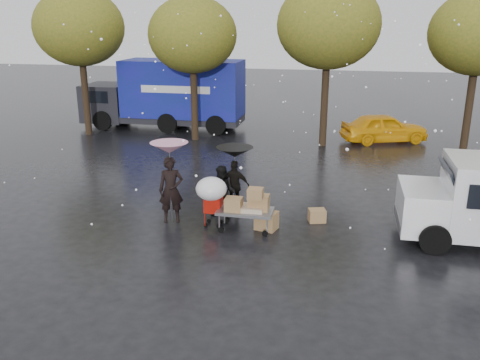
% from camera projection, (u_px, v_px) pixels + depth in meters
% --- Properties ---
extents(ground, '(90.00, 90.00, 0.00)m').
position_uv_depth(ground, '(214.00, 225.00, 14.20)').
color(ground, black).
rests_on(ground, ground).
extents(person_pink, '(0.79, 0.63, 1.89)m').
position_uv_depth(person_pink, '(171.00, 190.00, 14.19)').
color(person_pink, black).
rests_on(person_pink, ground).
extents(person_middle, '(0.78, 0.62, 1.54)m').
position_uv_depth(person_middle, '(223.00, 192.00, 14.52)').
color(person_middle, black).
rests_on(person_middle, ground).
extents(person_black, '(0.90, 0.40, 1.53)m').
position_uv_depth(person_black, '(235.00, 185.00, 15.15)').
color(person_black, black).
rests_on(person_black, ground).
extents(umbrella_pink, '(1.05, 1.05, 2.31)m').
position_uv_depth(umbrella_pink, '(169.00, 148.00, 13.82)').
color(umbrella_pink, '#4C4C4C').
rests_on(umbrella_pink, ground).
extents(umbrella_black, '(1.10, 1.10, 1.94)m').
position_uv_depth(umbrella_black, '(235.00, 152.00, 14.84)').
color(umbrella_black, '#4C4C4C').
rests_on(umbrella_black, ground).
extents(vendor_cart, '(1.52, 0.80, 1.27)m').
position_uv_depth(vendor_cart, '(248.00, 205.00, 13.64)').
color(vendor_cart, slate).
rests_on(vendor_cart, ground).
extents(shopping_cart, '(0.84, 0.84, 1.46)m').
position_uv_depth(shopping_cart, '(212.00, 191.00, 13.70)').
color(shopping_cart, '#BB150A').
rests_on(shopping_cart, ground).
extents(blue_truck, '(8.30, 2.60, 3.50)m').
position_uv_depth(blue_truck, '(168.00, 95.00, 26.11)').
color(blue_truck, navy).
rests_on(blue_truck, ground).
extents(box_ground_near, '(0.66, 0.58, 0.50)m').
position_uv_depth(box_ground_near, '(266.00, 220.00, 13.87)').
color(box_ground_near, olive).
rests_on(box_ground_near, ground).
extents(box_ground_far, '(0.55, 0.48, 0.36)m').
position_uv_depth(box_ground_far, '(317.00, 215.00, 14.40)').
color(box_ground_far, olive).
rests_on(box_ground_far, ground).
extents(yellow_taxi, '(4.23, 2.83, 1.34)m').
position_uv_depth(yellow_taxi, '(384.00, 128.00, 23.48)').
color(yellow_taxi, '#FDB10D').
rests_on(yellow_taxi, ground).
extents(tree_row, '(21.60, 4.40, 7.12)m').
position_uv_depth(tree_row, '(259.00, 30.00, 22.08)').
color(tree_row, black).
rests_on(tree_row, ground).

